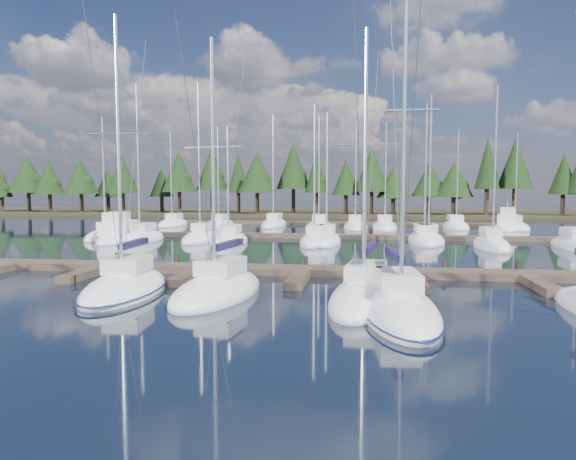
% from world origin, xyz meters
% --- Properties ---
extents(ground, '(260.00, 260.00, 0.00)m').
position_xyz_m(ground, '(0.00, 30.00, 0.00)').
color(ground, black).
rests_on(ground, ground).
extents(far_shore, '(220.00, 30.00, 0.60)m').
position_xyz_m(far_shore, '(0.00, 90.00, 0.30)').
color(far_shore, '#312C1B').
rests_on(far_shore, ground).
extents(main_dock, '(44.00, 6.13, 0.90)m').
position_xyz_m(main_dock, '(0.00, 17.36, 0.20)').
color(main_dock, '#493A2E').
rests_on(main_dock, ground).
extents(back_docks, '(50.00, 21.80, 0.40)m').
position_xyz_m(back_docks, '(0.00, 49.58, 0.20)').
color(back_docks, '#493A2E').
rests_on(back_docks, ground).
extents(front_sailboat_1, '(3.76, 8.06, 13.40)m').
position_xyz_m(front_sailboat_1, '(-7.65, 11.18, 0.28)').
color(front_sailboat_1, white).
rests_on(front_sailboat_1, ground).
extents(front_sailboat_2, '(3.97, 8.04, 12.25)m').
position_xyz_m(front_sailboat_2, '(-3.20, 11.27, 0.28)').
color(front_sailboat_2, white).
rests_on(front_sailboat_2, ground).
extents(front_sailboat_3, '(3.87, 8.13, 12.22)m').
position_xyz_m(front_sailboat_3, '(3.44, 10.75, 0.28)').
color(front_sailboat_3, white).
rests_on(front_sailboat_3, ground).
extents(front_sailboat_4, '(3.63, 8.61, 14.13)m').
position_xyz_m(front_sailboat_4, '(4.73, 8.65, 0.29)').
color(front_sailboat_4, white).
rests_on(front_sailboat_4, ground).
extents(back_sailboat_rows, '(46.54, 32.14, 15.52)m').
position_xyz_m(back_sailboat_rows, '(-0.35, 44.88, 0.26)').
color(back_sailboat_rows, white).
rests_on(back_sailboat_rows, ground).
extents(motor_yacht_left, '(4.36, 9.44, 4.54)m').
position_xyz_m(motor_yacht_left, '(-19.57, 34.42, 0.50)').
color(motor_yacht_left, white).
rests_on(motor_yacht_left, ground).
extents(motor_yacht_right, '(5.06, 9.37, 4.46)m').
position_xyz_m(motor_yacht_right, '(20.80, 54.36, 0.49)').
color(motor_yacht_right, white).
rests_on(motor_yacht_right, ground).
extents(tree_line, '(185.68, 11.68, 13.15)m').
position_xyz_m(tree_line, '(-1.83, 80.18, 7.40)').
color(tree_line, black).
rests_on(tree_line, far_shore).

